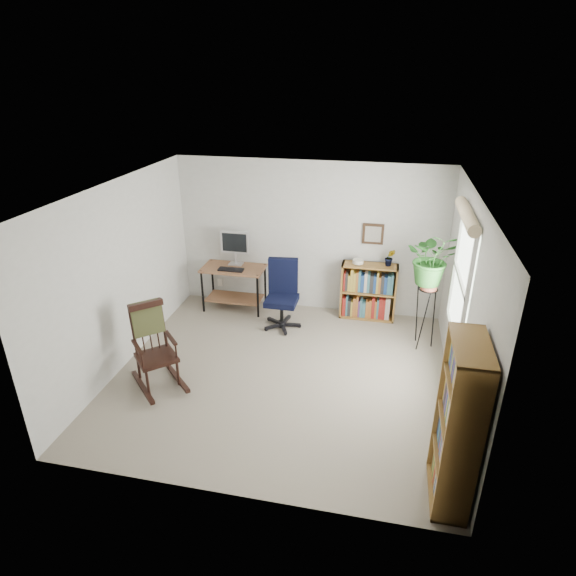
% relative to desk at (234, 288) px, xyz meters
% --- Properties ---
extents(floor, '(4.20, 4.00, 0.00)m').
position_rel_desk_xyz_m(floor, '(1.17, -1.70, -0.36)').
color(floor, gray).
rests_on(floor, ground).
extents(ceiling, '(4.20, 4.00, 0.00)m').
position_rel_desk_xyz_m(ceiling, '(1.17, -1.70, 2.04)').
color(ceiling, white).
rests_on(ceiling, ground).
extents(wall_back, '(4.20, 0.00, 2.40)m').
position_rel_desk_xyz_m(wall_back, '(1.17, 0.30, 0.84)').
color(wall_back, beige).
rests_on(wall_back, ground).
extents(wall_front, '(4.20, 0.00, 2.40)m').
position_rel_desk_xyz_m(wall_front, '(1.17, -3.70, 0.84)').
color(wall_front, beige).
rests_on(wall_front, ground).
extents(wall_left, '(0.00, 4.00, 2.40)m').
position_rel_desk_xyz_m(wall_left, '(-0.93, -1.70, 0.84)').
color(wall_left, beige).
rests_on(wall_left, ground).
extents(wall_right, '(0.00, 4.00, 2.40)m').
position_rel_desk_xyz_m(wall_right, '(3.27, -1.70, 0.84)').
color(wall_right, beige).
rests_on(wall_right, ground).
extents(window, '(0.12, 1.20, 1.50)m').
position_rel_desk_xyz_m(window, '(3.23, -1.40, 1.04)').
color(window, silver).
rests_on(window, wall_right).
extents(desk, '(1.00, 0.55, 0.72)m').
position_rel_desk_xyz_m(desk, '(0.00, 0.00, 0.00)').
color(desk, '#8D5E3E').
rests_on(desk, floor).
extents(monitor, '(0.46, 0.16, 0.56)m').
position_rel_desk_xyz_m(monitor, '(0.00, 0.14, 0.64)').
color(monitor, silver).
rests_on(monitor, desk).
extents(keyboard, '(0.40, 0.15, 0.02)m').
position_rel_desk_xyz_m(keyboard, '(0.00, -0.12, 0.37)').
color(keyboard, black).
rests_on(keyboard, desk).
extents(office_chair, '(0.64, 0.64, 1.06)m').
position_rel_desk_xyz_m(office_chair, '(0.90, -0.47, 0.17)').
color(office_chair, black).
rests_on(office_chair, floor).
extents(rocking_chair, '(1.05, 1.07, 1.09)m').
position_rel_desk_xyz_m(rocking_chair, '(-0.28, -2.24, 0.18)').
color(rocking_chair, black).
rests_on(rocking_chair, floor).
extents(low_bookshelf, '(0.85, 0.28, 0.90)m').
position_rel_desk_xyz_m(low_bookshelf, '(2.15, 0.12, 0.09)').
color(low_bookshelf, olive).
rests_on(low_bookshelf, floor).
extents(tall_bookshelf, '(0.30, 0.71, 1.62)m').
position_rel_desk_xyz_m(tall_bookshelf, '(3.09, -3.27, 0.45)').
color(tall_bookshelf, olive).
rests_on(tall_bookshelf, floor).
extents(plant_stand, '(0.34, 0.34, 1.04)m').
position_rel_desk_xyz_m(plant_stand, '(2.97, -0.59, 0.16)').
color(plant_stand, black).
rests_on(plant_stand, floor).
extents(spider_plant, '(1.69, 1.87, 1.47)m').
position_rel_desk_xyz_m(spider_plant, '(2.97, -0.59, 1.34)').
color(spider_plant, '#256122').
rests_on(spider_plant, plant_stand).
extents(potted_plant_small, '(0.13, 0.24, 0.11)m').
position_rel_desk_xyz_m(potted_plant_small, '(2.43, 0.13, 0.59)').
color(potted_plant_small, '#256122').
rests_on(potted_plant_small, low_bookshelf).
extents(framed_picture, '(0.32, 0.04, 0.32)m').
position_rel_desk_xyz_m(framed_picture, '(2.15, 0.27, 0.98)').
color(framed_picture, black).
rests_on(framed_picture, wall_back).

